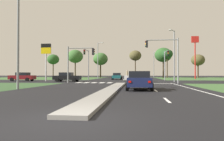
% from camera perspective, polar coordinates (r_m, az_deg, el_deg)
% --- Properties ---
extents(ground_plane, '(200.00, 200.00, 0.00)m').
position_cam_1_polar(ground_plane, '(35.99, 3.25, -2.95)').
color(ground_plane, black).
extents(grass_verge_far_left, '(35.00, 35.00, 0.01)m').
position_cam_1_polar(grass_verge_far_left, '(66.37, -18.09, -1.94)').
color(grass_verge_far_left, '#385B2D').
rests_on(grass_verge_far_left, ground).
extents(grass_verge_far_right, '(35.00, 35.00, 0.01)m').
position_cam_1_polar(grass_verge_far_right, '(64.86, 27.66, -1.91)').
color(grass_verge_far_right, '#385B2D').
rests_on(grass_verge_far_right, ground).
extents(median_island_near, '(1.20, 22.00, 0.14)m').
position_cam_1_polar(median_island_near, '(17.07, -0.21, -5.08)').
color(median_island_near, gray).
rests_on(median_island_near, ground).
extents(median_island_far, '(1.20, 36.00, 0.14)m').
position_cam_1_polar(median_island_far, '(60.96, 4.52, -2.02)').
color(median_island_far, '#ADA89E').
rests_on(median_island_far, ground).
extents(lane_dash_near, '(0.14, 2.00, 0.01)m').
position_cam_1_polar(lane_dash_near, '(11.09, 14.50, -7.69)').
color(lane_dash_near, silver).
rests_on(lane_dash_near, ground).
extents(lane_dash_second, '(0.14, 2.00, 0.01)m').
position_cam_1_polar(lane_dash_second, '(17.02, 11.62, -5.29)').
color(lane_dash_second, silver).
rests_on(lane_dash_second, ground).
extents(lane_dash_third, '(0.14, 2.00, 0.01)m').
position_cam_1_polar(lane_dash_third, '(22.99, 10.24, -4.13)').
color(lane_dash_third, silver).
rests_on(lane_dash_third, ground).
extents(lane_dash_fourth, '(0.14, 2.00, 0.01)m').
position_cam_1_polar(lane_dash_fourth, '(28.97, 9.44, -3.45)').
color(lane_dash_fourth, silver).
rests_on(lane_dash_fourth, ground).
extents(edge_line_right, '(0.14, 24.00, 0.01)m').
position_cam_1_polar(edge_line_right, '(18.62, 21.69, -4.86)').
color(edge_line_right, silver).
rests_on(edge_line_right, ground).
extents(stop_bar_near, '(6.40, 0.50, 0.01)m').
position_cam_1_polar(stop_bar_near, '(29.00, 10.03, -3.44)').
color(stop_bar_near, silver).
rests_on(stop_bar_near, ground).
extents(crosswalk_bar_near, '(0.70, 2.80, 0.01)m').
position_cam_1_polar(crosswalk_bar_near, '(31.85, -8.86, -3.21)').
color(crosswalk_bar_near, silver).
rests_on(crosswalk_bar_near, ground).
extents(crosswalk_bar_second, '(0.70, 2.80, 0.01)m').
position_cam_1_polar(crosswalk_bar_second, '(31.57, -6.84, -3.24)').
color(crosswalk_bar_second, silver).
rests_on(crosswalk_bar_second, ground).
extents(crosswalk_bar_third, '(0.70, 2.80, 0.01)m').
position_cam_1_polar(crosswalk_bar_third, '(31.33, -4.79, -3.26)').
color(crosswalk_bar_third, silver).
rests_on(crosswalk_bar_third, ground).
extents(crosswalk_bar_fourth, '(0.70, 2.80, 0.01)m').
position_cam_1_polar(crosswalk_bar_fourth, '(31.13, -2.71, -3.28)').
color(crosswalk_bar_fourth, silver).
rests_on(crosswalk_bar_fourth, ground).
extents(crosswalk_bar_fifth, '(0.70, 2.80, 0.01)m').
position_cam_1_polar(crosswalk_bar_fifth, '(30.97, -0.60, -3.29)').
color(crosswalk_bar_fifth, silver).
rests_on(crosswalk_bar_fifth, ground).
extents(car_navy_near, '(2.09, 4.29, 1.53)m').
position_cam_1_polar(car_navy_near, '(17.74, 7.28, -2.60)').
color(car_navy_near, '#161E47').
rests_on(car_navy_near, ground).
extents(car_maroon_second, '(4.45, 1.96, 1.54)m').
position_cam_1_polar(car_maroon_second, '(40.94, -22.87, -1.53)').
color(car_maroon_second, maroon).
rests_on(car_maroon_second, ground).
extents(car_teal_third, '(2.10, 4.17, 1.48)m').
position_cam_1_polar(car_teal_third, '(47.28, 1.35, -1.53)').
color(car_teal_third, '#19565B').
rests_on(car_teal_third, ground).
extents(car_black_fourth, '(4.48, 1.95, 1.52)m').
position_cam_1_polar(car_black_fourth, '(36.07, -11.97, -1.69)').
color(car_black_fourth, black).
rests_on(car_black_fourth, ground).
extents(car_white_fifth, '(4.28, 2.04, 1.51)m').
position_cam_1_polar(car_white_fifth, '(37.15, 6.69, -1.69)').
color(car_white_fifth, silver).
rests_on(car_white_fifth, ground).
extents(traffic_signal_far_left, '(0.32, 3.86, 6.16)m').
position_cam_1_polar(traffic_signal_far_left, '(42.41, -6.68, 2.99)').
color(traffic_signal_far_left, gray).
rests_on(traffic_signal_far_left, ground).
extents(traffic_signal_far_right, '(0.32, 4.77, 5.66)m').
position_cam_1_polar(traffic_signal_far_right, '(41.27, 14.23, 2.77)').
color(traffic_signal_far_right, gray).
rests_on(traffic_signal_far_right, ground).
extents(traffic_signal_near_right, '(4.48, 0.32, 6.15)m').
position_cam_1_polar(traffic_signal_near_right, '(29.74, 14.35, 4.71)').
color(traffic_signal_near_right, gray).
rests_on(traffic_signal_near_right, ground).
extents(traffic_signal_near_left, '(3.96, 0.32, 5.18)m').
position_cam_1_polar(traffic_signal_near_left, '(30.49, -9.07, 3.34)').
color(traffic_signal_near_left, gray).
rests_on(traffic_signal_near_left, ground).
extents(street_lamp_near, '(0.77, 2.40, 9.33)m').
position_cam_1_polar(street_lamp_near, '(20.14, -24.03, 10.39)').
color(street_lamp_near, gray).
rests_on(street_lamp_near, ground).
extents(street_lamp_second, '(1.26, 1.99, 8.21)m').
position_cam_1_polar(street_lamp_second, '(35.46, 16.23, 4.55)').
color(street_lamp_second, gray).
rests_on(street_lamp_second, ground).
extents(street_lamp_third, '(1.90, 1.60, 9.59)m').
position_cam_1_polar(street_lamp_third, '(56.98, -3.69, 3.21)').
color(street_lamp_third, gray).
rests_on(street_lamp_third, ground).
extents(street_lamp_fourth, '(1.44, 1.86, 8.75)m').
position_cam_1_polar(street_lamp_fourth, '(73.77, 11.22, 1.96)').
color(street_lamp_fourth, gray).
rests_on(street_lamp_fourth, ground).
extents(pedestrian_at_median, '(0.34, 0.34, 1.90)m').
position_cam_1_polar(pedestrian_at_median, '(46.19, 4.07, -0.87)').
color(pedestrian_at_median, maroon).
rests_on(pedestrian_at_median, median_island_far).
extents(fastfood_pole_sign, '(1.80, 0.40, 10.68)m').
position_cam_1_polar(fastfood_pole_sign, '(57.30, 21.33, 5.75)').
color(fastfood_pole_sign, red).
rests_on(fastfood_pole_sign, ground).
extents(fuel_price_totem, '(1.80, 0.24, 6.68)m').
position_cam_1_polar(fuel_price_totem, '(39.91, -17.24, 4.32)').
color(fuel_price_totem, silver).
rests_on(fuel_price_totem, ground).
extents(treeline_near, '(4.08, 4.08, 8.01)m').
position_cam_1_polar(treeline_near, '(76.70, -15.47, 2.86)').
color(treeline_near, '#423323').
rests_on(treeline_near, ground).
extents(treeline_second, '(5.16, 5.16, 9.27)m').
position_cam_1_polar(treeline_second, '(72.00, -9.81, 3.73)').
color(treeline_second, '#423323').
rests_on(treeline_second, ground).
extents(treeline_third, '(5.01, 5.01, 8.50)m').
position_cam_1_polar(treeline_third, '(73.41, -3.10, 3.08)').
color(treeline_third, '#423323').
rests_on(treeline_third, ground).
extents(treeline_fourth, '(3.77, 3.77, 8.59)m').
position_cam_1_polar(treeline_fourth, '(67.26, 6.25, 3.95)').
color(treeline_fourth, '#423323').
rests_on(treeline_fourth, ground).
extents(treeline_fifth, '(3.45, 3.45, 8.84)m').
position_cam_1_polar(treeline_fifth, '(68.10, 14.53, 4.22)').
color(treeline_fifth, '#423323').
rests_on(treeline_fifth, ground).
extents(treeline_sixth, '(4.08, 4.08, 7.25)m').
position_cam_1_polar(treeline_sixth, '(70.51, 22.00, 2.59)').
color(treeline_sixth, '#423323').
rests_on(treeline_sixth, ground).
extents(treeline_seventh, '(5.56, 5.56, 9.86)m').
position_cam_1_polar(treeline_seventh, '(72.35, 13.54, 4.05)').
color(treeline_seventh, '#423323').
rests_on(treeline_seventh, ground).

